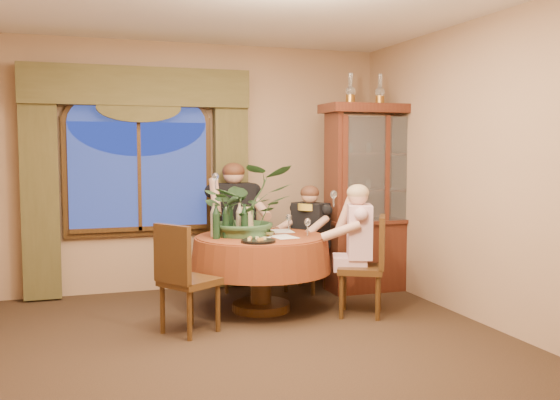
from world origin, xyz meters
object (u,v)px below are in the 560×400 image
object	(u,v)px
oil_lamp_left	(350,88)
china_cabinet	(379,198)
dining_table	(261,273)
person_scarf	(311,240)
olive_bowl	(267,234)
wine_bottle_4	(245,221)
chair_front_left	(190,278)
oil_lamp_center	(380,89)
wine_bottle_1	(214,220)
stoneware_vase	(247,221)
wine_bottle_0	(226,221)
wine_bottle_2	(216,222)
chair_back	(238,248)
wine_bottle_3	(239,220)
oil_lamp_right	(409,90)
person_pink	(359,248)
centerpiece_plant	(246,175)
wine_bottle_5	(230,218)
person_back	(233,227)
chair_back_right	(306,249)
chair_right	(361,266)

from	to	relation	value
oil_lamp_left	china_cabinet	bearing A→B (deg)	0.00
dining_table	person_scarf	size ratio (longest dim) A/B	1.15
olive_bowl	wine_bottle_4	world-z (taller)	wine_bottle_4
oil_lamp_left	chair_front_left	size ratio (longest dim) A/B	0.35
oil_lamp_center	wine_bottle_1	xyz separation A→B (m)	(-2.00, -0.42, -1.36)
stoneware_vase	wine_bottle_0	bearing A→B (deg)	-153.56
chair_front_left	wine_bottle_2	distance (m)	0.72
oil_lamp_center	wine_bottle_0	world-z (taller)	oil_lamp_center
stoneware_vase	wine_bottle_0	xyz separation A→B (m)	(-0.24, -0.12, 0.02)
chair_back	wine_bottle_3	distance (m)	1.10
chair_front_left	wine_bottle_4	distance (m)	0.86
china_cabinet	wine_bottle_1	bearing A→B (deg)	-168.24
oil_lamp_right	wine_bottle_4	world-z (taller)	oil_lamp_right
person_pink	centerpiece_plant	size ratio (longest dim) A/B	1.24
oil_lamp_right	person_scarf	xyz separation A→B (m)	(-1.20, -0.01, -1.67)
oil_lamp_right	wine_bottle_3	xyz separation A→B (m)	(-2.13, -0.48, -1.36)
wine_bottle_0	wine_bottle_1	bearing A→B (deg)	127.97
wine_bottle_0	wine_bottle_2	world-z (taller)	same
oil_lamp_center	wine_bottle_3	xyz separation A→B (m)	(-1.76, -0.48, -1.36)
olive_bowl	wine_bottle_5	world-z (taller)	wine_bottle_5
person_back	centerpiece_plant	size ratio (longest dim) A/B	1.43
chair_back_right	wine_bottle_5	xyz separation A→B (m)	(-1.01, -0.50, 0.44)
dining_table	wine_bottle_1	size ratio (longest dim) A/B	4.22
wine_bottle_2	wine_bottle_4	xyz separation A→B (m)	(0.27, -0.04, 0.00)
person_pink	wine_bottle_0	world-z (taller)	person_pink
chair_back_right	chair_back	bearing A→B (deg)	23.31
person_scarf	wine_bottle_3	bearing A→B (deg)	82.57
oil_lamp_center	oil_lamp_right	bearing A→B (deg)	0.00
centerpiece_plant	person_back	bearing A→B (deg)	85.49
oil_lamp_left	wine_bottle_5	world-z (taller)	oil_lamp_left
wine_bottle_2	wine_bottle_4	distance (m)	0.27
stoneware_vase	person_pink	bearing A→B (deg)	-23.32
oil_lamp_right	wine_bottle_5	xyz separation A→B (m)	(-2.19, -0.33, -1.36)
chair_back_right	stoneware_vase	xyz separation A→B (m)	(-0.86, -0.59, 0.41)
oil_lamp_left	stoneware_vase	world-z (taller)	oil_lamp_left
chair_right	wine_bottle_2	xyz separation A→B (m)	(-1.32, 0.42, 0.44)
oil_lamp_left	dining_table	bearing A→B (deg)	-157.16
oil_lamp_right	olive_bowl	bearing A→B (deg)	-164.11
centerpiece_plant	wine_bottle_0	xyz separation A→B (m)	(-0.25, -0.16, -0.43)
wine_bottle_5	chair_right	bearing A→B (deg)	-29.75
oil_lamp_left	wine_bottle_3	world-z (taller)	oil_lamp_left
person_pink	wine_bottle_0	bearing A→B (deg)	97.26
person_pink	chair_front_left	bearing A→B (deg)	117.08
chair_back_right	person_pink	world-z (taller)	person_pink
china_cabinet	centerpiece_plant	xyz separation A→B (m)	(-1.67, -0.37, 0.30)
dining_table	person_back	xyz separation A→B (m)	(-0.05, 0.89, 0.35)
person_scarf	wine_bottle_1	bearing A→B (deg)	74.90
wine_bottle_4	chair_back_right	bearing A→B (deg)	39.79
dining_table	wine_bottle_3	world-z (taller)	wine_bottle_3
chair_right	wine_bottle_5	size ratio (longest dim) A/B	2.91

